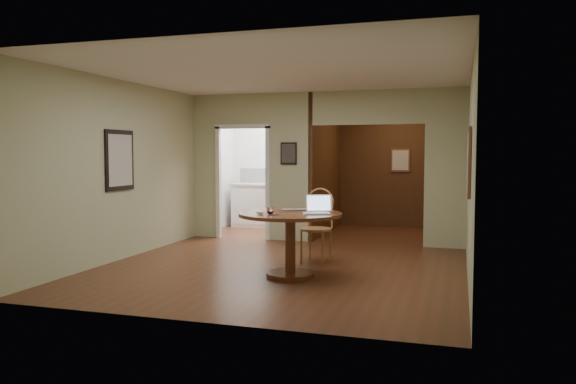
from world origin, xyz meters
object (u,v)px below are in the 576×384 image
(open_laptop, at_px, (318,208))
(closed_laptop, at_px, (295,210))
(dining_table, at_px, (290,229))
(chair, at_px, (318,221))

(open_laptop, xyz_separation_m, closed_laptop, (-0.36, 0.21, -0.05))
(dining_table, xyz_separation_m, closed_laptop, (-0.00, 0.23, 0.23))
(dining_table, xyz_separation_m, chair, (0.10, 1.05, -0.01))
(dining_table, relative_size, open_laptop, 3.31)
(closed_laptop, bearing_deg, chair, 57.96)
(dining_table, bearing_deg, open_laptop, 3.16)
(chair, bearing_deg, dining_table, -88.44)
(chair, relative_size, closed_laptop, 3.29)
(closed_laptop, bearing_deg, dining_table, -114.07)
(chair, relative_size, open_laptop, 2.70)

